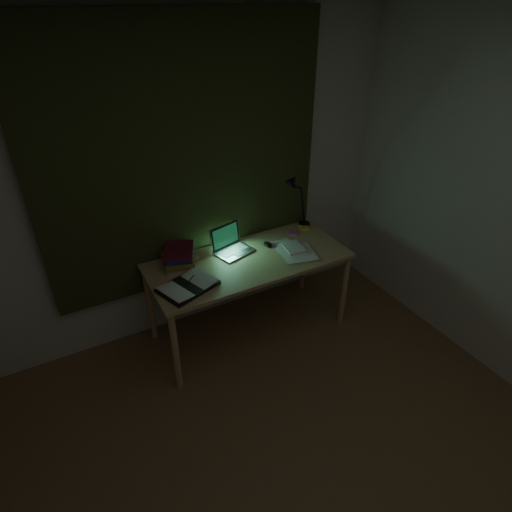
{
  "coord_description": "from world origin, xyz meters",
  "views": [
    {
      "loc": [
        -1.0,
        -0.95,
        2.52
      ],
      "look_at": [
        0.31,
        1.45,
        0.82
      ],
      "focal_mm": 30.0,
      "sensor_mm": 36.0,
      "label": 1
    }
  ],
  "objects_px": {
    "desk": "(249,296)",
    "loose_papers": "(287,248)",
    "laptop": "(234,241)",
    "book_stack": "(178,257)",
    "open_textbook": "(188,286)",
    "desk_lamp": "(306,197)"
  },
  "relations": [
    {
      "from": "open_textbook",
      "to": "laptop",
      "type": "bearing_deg",
      "value": 9.08
    },
    {
      "from": "book_stack",
      "to": "loose_papers",
      "type": "relative_size",
      "value": 0.75
    },
    {
      "from": "open_textbook",
      "to": "book_stack",
      "type": "distance_m",
      "value": 0.33
    },
    {
      "from": "open_textbook",
      "to": "book_stack",
      "type": "height_order",
      "value": "book_stack"
    },
    {
      "from": "desk",
      "to": "book_stack",
      "type": "bearing_deg",
      "value": 158.79
    },
    {
      "from": "laptop",
      "to": "loose_papers",
      "type": "distance_m",
      "value": 0.44
    },
    {
      "from": "desk",
      "to": "laptop",
      "type": "relative_size",
      "value": 4.84
    },
    {
      "from": "desk",
      "to": "loose_papers",
      "type": "bearing_deg",
      "value": -1.55
    },
    {
      "from": "laptop",
      "to": "open_textbook",
      "type": "relative_size",
      "value": 0.85
    },
    {
      "from": "desk",
      "to": "loose_papers",
      "type": "distance_m",
      "value": 0.51
    },
    {
      "from": "desk",
      "to": "desk_lamp",
      "type": "distance_m",
      "value": 0.99
    },
    {
      "from": "book_stack",
      "to": "loose_papers",
      "type": "height_order",
      "value": "book_stack"
    },
    {
      "from": "open_textbook",
      "to": "loose_papers",
      "type": "relative_size",
      "value": 1.12
    },
    {
      "from": "open_textbook",
      "to": "book_stack",
      "type": "xyz_separation_m",
      "value": [
        0.05,
        0.32,
        0.05
      ]
    },
    {
      "from": "desk",
      "to": "book_stack",
      "type": "xyz_separation_m",
      "value": [
        -0.51,
        0.2,
        0.43
      ]
    },
    {
      "from": "desk",
      "to": "laptop",
      "type": "height_order",
      "value": "laptop"
    },
    {
      "from": "book_stack",
      "to": "loose_papers",
      "type": "xyz_separation_m",
      "value": [
        0.86,
        -0.21,
        -0.06
      ]
    },
    {
      "from": "desk",
      "to": "open_textbook",
      "type": "xyz_separation_m",
      "value": [
        -0.56,
        -0.13,
        0.38
      ]
    },
    {
      "from": "laptop",
      "to": "book_stack",
      "type": "xyz_separation_m",
      "value": [
        -0.46,
        0.05,
        -0.04
      ]
    },
    {
      "from": "desk",
      "to": "laptop",
      "type": "bearing_deg",
      "value": 109.41
    },
    {
      "from": "desk",
      "to": "book_stack",
      "type": "height_order",
      "value": "book_stack"
    },
    {
      "from": "desk",
      "to": "loose_papers",
      "type": "relative_size",
      "value": 4.57
    }
  ]
}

